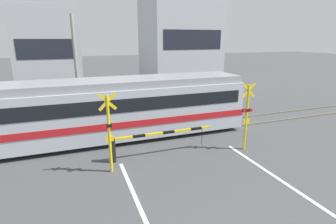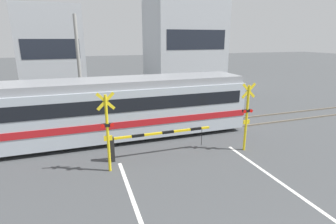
# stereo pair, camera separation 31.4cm
# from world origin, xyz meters

# --- Properties ---
(rail_track_near) EXTENTS (50.00, 0.10, 0.08)m
(rail_track_near) POSITION_xyz_m (0.00, 11.01, 0.04)
(rail_track_near) COLOR #6B6051
(rail_track_near) RESTS_ON ground_plane
(rail_track_far) EXTENTS (50.00, 0.10, 0.08)m
(rail_track_far) POSITION_xyz_m (0.00, 12.45, 0.04)
(rail_track_far) COLOR #6B6051
(rail_track_far) RESTS_ON ground_plane
(commuter_train) EXTENTS (17.39, 2.78, 3.07)m
(commuter_train) POSITION_xyz_m (-4.19, 11.73, 1.65)
(commuter_train) COLOR #ADB7C1
(commuter_train) RESTS_ON ground_plane
(crossing_barrier_near) EXTENTS (4.62, 0.20, 1.07)m
(crossing_barrier_near) POSITION_xyz_m (-1.57, 8.97, 0.80)
(crossing_barrier_near) COLOR black
(crossing_barrier_near) RESTS_ON ground_plane
(crossing_barrier_far) EXTENTS (4.62, 0.20, 1.07)m
(crossing_barrier_far) POSITION_xyz_m (1.57, 14.64, 0.80)
(crossing_barrier_far) COLOR black
(crossing_barrier_far) RESTS_ON ground_plane
(crossing_signal_left) EXTENTS (0.68, 0.15, 3.15)m
(crossing_signal_left) POSITION_xyz_m (-3.08, 8.16, 1.74)
(crossing_signal_left) COLOR yellow
(crossing_signal_left) RESTS_ON ground_plane
(crossing_signal_right) EXTENTS (0.68, 0.15, 3.15)m
(crossing_signal_right) POSITION_xyz_m (3.08, 8.16, 1.74)
(crossing_signal_right) COLOR yellow
(crossing_signal_right) RESTS_ON ground_plane
(pedestrian) EXTENTS (0.38, 0.22, 1.69)m
(pedestrian) POSITION_xyz_m (0.45, 18.03, 0.97)
(pedestrian) COLOR brown
(pedestrian) RESTS_ON ground_plane
(building_left_of_street) EXTENTS (5.09, 6.83, 7.66)m
(building_left_of_street) POSITION_xyz_m (-5.78, 24.87, 3.83)
(building_left_of_street) COLOR #B2B7BC
(building_left_of_street) RESTS_ON ground_plane
(building_right_of_street) EXTENTS (6.98, 6.83, 8.90)m
(building_right_of_street) POSITION_xyz_m (6.72, 24.87, 4.45)
(building_right_of_street) COLOR #B2B7BC
(building_right_of_street) RESTS_ON ground_plane
(utility_pole_streetside) EXTENTS (0.22, 0.22, 6.52)m
(utility_pole_streetside) POSITION_xyz_m (-3.83, 17.14, 3.26)
(utility_pole_streetside) COLOR gray
(utility_pole_streetside) RESTS_ON ground_plane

